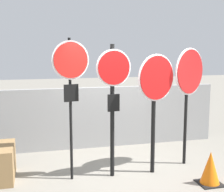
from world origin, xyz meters
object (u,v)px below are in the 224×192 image
stop_sign_1 (113,88)px  stop_sign_3 (189,79)px  stop_sign_0 (71,74)px  stop_sign_2 (156,90)px  traffic_cone_0 (210,168)px

stop_sign_1 → stop_sign_3: bearing=0.1°
stop_sign_3 → stop_sign_1: bearing=159.1°
stop_sign_1 → stop_sign_3: 1.67m
stop_sign_1 → stop_sign_0: bearing=169.1°
stop_sign_0 → stop_sign_2: bearing=-15.8°
stop_sign_0 → stop_sign_3: stop_sign_0 is taller
traffic_cone_0 → stop_sign_3: bearing=87.1°
stop_sign_1 → stop_sign_2: size_ratio=1.08×
stop_sign_3 → stop_sign_2: bearing=169.0°
stop_sign_0 → traffic_cone_0: stop_sign_0 is taller
stop_sign_2 → traffic_cone_0: stop_sign_2 is taller
stop_sign_0 → stop_sign_1: size_ratio=1.04×
stop_sign_1 → stop_sign_2: stop_sign_1 is taller
stop_sign_2 → stop_sign_3: (0.83, 0.28, 0.15)m
traffic_cone_0 → stop_sign_2: bearing=137.4°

